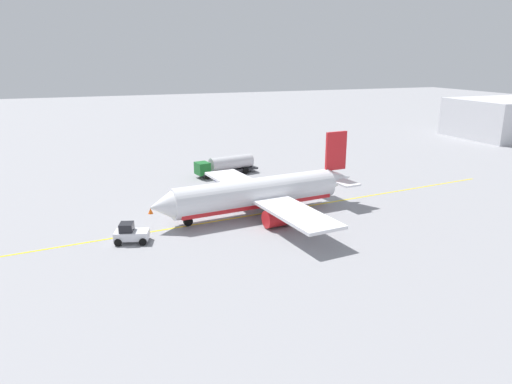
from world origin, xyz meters
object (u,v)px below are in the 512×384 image
(fuel_tanker, at_px, (226,165))
(refueling_worker, at_px, (216,176))
(pushback_tug, at_px, (131,233))
(airplane, at_px, (259,194))
(safety_cone_nose, at_px, (151,211))

(fuel_tanker, relative_size, refueling_worker, 6.64)
(refueling_worker, bearing_deg, pushback_tug, 53.92)
(airplane, relative_size, safety_cone_nose, 40.67)
(pushback_tug, distance_m, refueling_worker, 26.81)
(safety_cone_nose, bearing_deg, pushback_tug, 69.07)
(fuel_tanker, bearing_deg, pushback_tug, 53.55)
(airplane, height_order, refueling_worker, airplane)
(airplane, distance_m, fuel_tanker, 21.55)
(safety_cone_nose, bearing_deg, fuel_tanker, -133.10)
(fuel_tanker, distance_m, safety_cone_nose, 22.34)
(refueling_worker, relative_size, safety_cone_nose, 2.40)
(pushback_tug, height_order, refueling_worker, pushback_tug)
(fuel_tanker, bearing_deg, airplane, 83.97)
(fuel_tanker, xyz_separation_m, pushback_tug, (18.68, 25.29, -0.72))
(pushback_tug, bearing_deg, airplane, -166.69)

